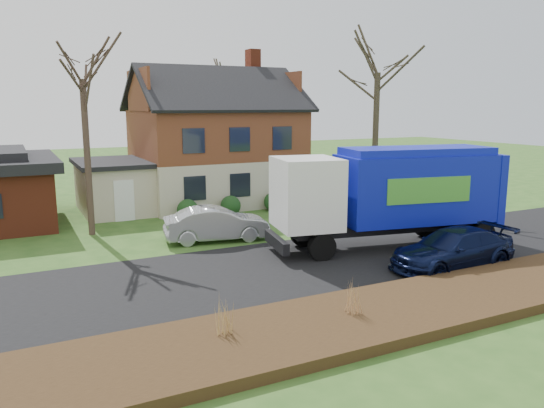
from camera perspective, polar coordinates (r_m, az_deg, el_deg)
name	(u,v)px	position (r m, az deg, el deg)	size (l,w,h in m)	color
ground	(300,266)	(19.68, 3.06, -6.66)	(120.00, 120.00, 0.00)	#2B531B
road	(300,266)	(19.68, 3.06, -6.63)	(80.00, 7.00, 0.02)	black
mulch_verge	(394,311)	(15.52, 12.97, -11.17)	(80.00, 3.50, 0.30)	black
main_house	(208,136)	(32.15, -6.94, 7.31)	(12.95, 8.95, 9.26)	beige
garbage_truck	(393,190)	(22.31, 12.90, 1.43)	(9.94, 4.28, 4.13)	black
silver_sedan	(217,224)	(23.15, -5.98, -2.15)	(1.57, 4.52, 1.49)	#B1B3B9
navy_wagon	(453,249)	(20.23, 18.86, -4.63)	(2.01, 4.94, 1.43)	black
tree_front_west	(81,55)	(25.08, -19.88, 14.84)	(3.25, 3.25, 9.65)	#443229
tree_front_east	(378,50)	(31.73, 11.38, 15.93)	(3.93, 3.93, 10.93)	#3B3223
tree_back	(222,65)	(41.33, -5.36, 14.66)	(3.33, 3.33, 10.54)	#3C3224
grass_clump_west	(225,314)	(13.32, -5.05, -11.75)	(0.36, 0.30, 0.96)	tan
grass_clump_mid	(351,296)	(14.60, 8.52, -9.74)	(0.35, 0.29, 0.98)	tan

